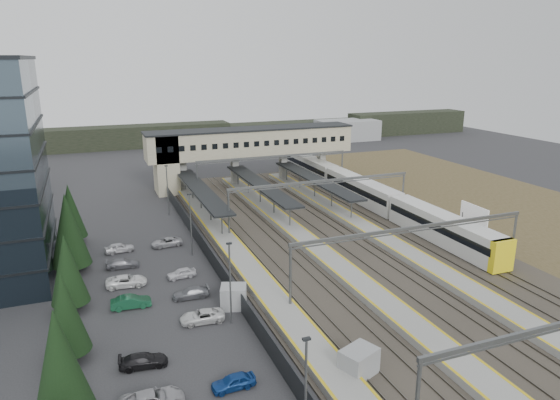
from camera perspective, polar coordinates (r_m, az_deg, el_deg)
name	(u,v)px	position (r m, az deg, el deg)	size (l,w,h in m)	color
ground	(280,277)	(57.61, -0.03, -8.75)	(220.00, 220.00, 0.00)	#2B2B2D
conifer_row	(66,282)	(48.97, -23.28, -8.56)	(4.42, 49.82, 9.50)	black
car_park	(170,329)	(47.36, -12.41, -14.17)	(10.69, 44.72, 1.29)	silver
lampposts	(207,247)	(54.90, -8.35, -5.30)	(0.50, 53.25, 8.07)	slate
fence	(213,261)	(59.84, -7.64, -6.88)	(0.08, 90.00, 2.00)	#26282B
relay_cabin_near	(359,363)	(41.33, 8.98, -17.91)	(3.37, 2.96, 2.34)	#949698
relay_cabin_far	(234,297)	(50.78, -5.32, -10.96)	(3.06, 2.81, 2.30)	#949698
rail_corridor	(333,248)	(65.26, 6.06, -5.52)	(34.00, 90.00, 0.92)	#38342B
canopies	(260,184)	(82.61, -2.29, 1.80)	(23.10, 30.00, 3.28)	black
footbridge	(238,146)	(96.00, -4.85, 6.19)	(40.40, 6.40, 11.20)	tan
gantries	(361,208)	(62.99, 9.20, -0.95)	(28.40, 62.28, 7.17)	slate
train	(362,191)	(86.28, 9.40, 1.02)	(3.05, 63.81, 3.84)	silver
billboard	(474,216)	(74.31, 21.29, -1.68)	(0.27, 5.40, 4.48)	slate
scrub_east	(539,219)	(86.96, 27.48, -1.97)	(34.00, 120.00, 0.06)	#453D1F
treeline_far	(242,132)	(148.92, -4.39, 7.72)	(170.00, 19.00, 7.00)	black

